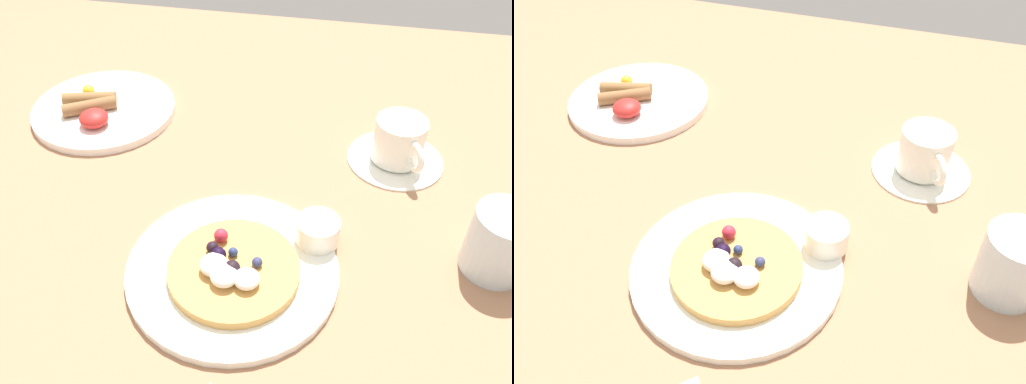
# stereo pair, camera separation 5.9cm
# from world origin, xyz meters

# --- Properties ---
(ground_plane) EXTENTS (1.61, 1.24, 0.03)m
(ground_plane) POSITION_xyz_m (0.00, 0.00, -0.01)
(ground_plane) COLOR #9F7051
(pancake_plate) EXTENTS (0.25, 0.25, 0.01)m
(pancake_plate) POSITION_xyz_m (0.07, -0.08, 0.01)
(pancake_plate) COLOR white
(pancake_plate) RESTS_ON ground_plane
(pancake_with_berries) EXTENTS (0.15, 0.15, 0.03)m
(pancake_with_berries) POSITION_xyz_m (0.07, -0.09, 0.02)
(pancake_with_berries) COLOR tan
(pancake_with_berries) RESTS_ON pancake_plate
(syrup_ramekin) EXTENTS (0.05, 0.05, 0.03)m
(syrup_ramekin) POSITION_xyz_m (0.16, -0.01, 0.03)
(syrup_ramekin) COLOR white
(syrup_ramekin) RESTS_ON pancake_plate
(breakfast_plate) EXTENTS (0.23, 0.23, 0.01)m
(breakfast_plate) POSITION_xyz_m (-0.21, 0.21, 0.01)
(breakfast_plate) COLOR white
(breakfast_plate) RESTS_ON ground_plane
(fried_breakfast) EXTENTS (0.10, 0.13, 0.03)m
(fried_breakfast) POSITION_xyz_m (-0.22, 0.20, 0.02)
(fried_breakfast) COLOR brown
(fried_breakfast) RESTS_ON breakfast_plate
(coffee_saucer) EXTENTS (0.14, 0.14, 0.01)m
(coffee_saucer) POSITION_xyz_m (0.26, 0.17, 0.00)
(coffee_saucer) COLOR white
(coffee_saucer) RESTS_ON ground_plane
(coffee_cup) EXTENTS (0.07, 0.10, 0.06)m
(coffee_cup) POSITION_xyz_m (0.26, 0.17, 0.04)
(coffee_cup) COLOR white
(coffee_cup) RESTS_ON coffee_saucer
(water_glass) EXTENTS (0.07, 0.07, 0.08)m
(water_glass) POSITION_xyz_m (0.37, -0.01, 0.04)
(water_glass) COLOR silver
(water_glass) RESTS_ON ground_plane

